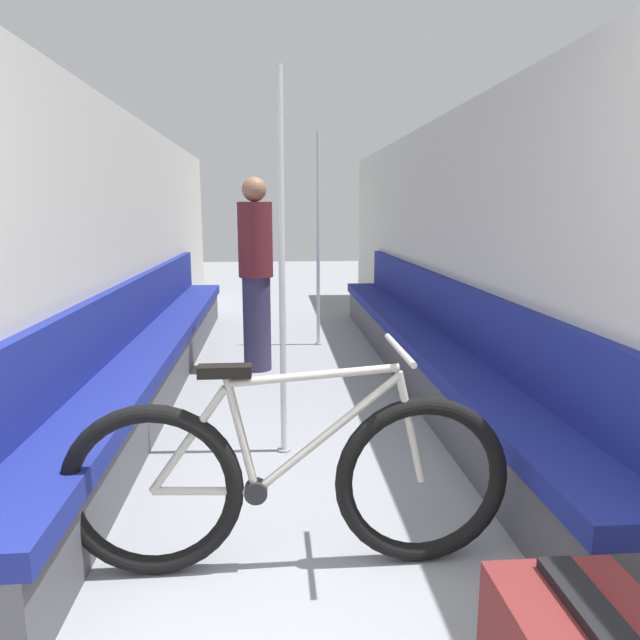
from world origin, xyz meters
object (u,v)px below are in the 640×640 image
bicycle (289,482)px  passenger_standing (256,273)px  bench_seat_row_left (156,351)px  grab_pole_far (318,245)px  bench_seat_row_right (422,346)px  grab_pole_near (282,275)px

bicycle → passenger_standing: (-0.20, 2.92, 0.51)m
bench_seat_row_left → grab_pole_far: grab_pole_far is taller
bench_seat_row_left → bicycle: 2.67m
bench_seat_row_right → bicycle: bicycle is taller
bench_seat_row_right → bicycle: 2.74m
grab_pole_near → passenger_standing: 1.81m
bicycle → grab_pole_far: bearing=68.0°
bicycle → grab_pole_near: bearing=74.3°
bicycle → grab_pole_near: grab_pole_near is taller
bench_seat_row_left → passenger_standing: 1.09m
bench_seat_row_left → bicycle: bicycle is taller
grab_pole_far → bench_seat_row_left: bearing=-136.1°
bench_seat_row_left → grab_pole_near: (1.01, -1.34, 0.76)m
grab_pole_near → passenger_standing: bearing=96.4°
bench_seat_row_left → grab_pole_near: size_ratio=2.76×
grab_pole_far → bicycle: bearing=-96.2°
passenger_standing → bicycle: bearing=16.7°
bench_seat_row_left → bench_seat_row_right: 2.19m
grab_pole_near → bicycle: bearing=-89.9°
grab_pole_near → bench_seat_row_right: bearing=48.6°
bench_seat_row_left → bench_seat_row_right: same height
bench_seat_row_left → passenger_standing: passenger_standing is taller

